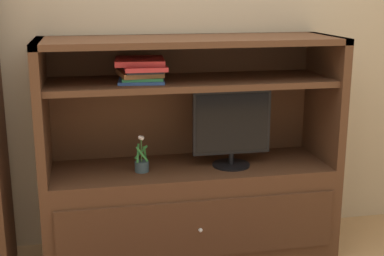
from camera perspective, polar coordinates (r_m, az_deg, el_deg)
The scene contains 5 objects.
painted_rear_wall at distance 3.44m, azimuth -1.33°, elevation 10.88°, with size 6.00×0.10×2.80m, color tan.
media_console at distance 3.31m, azimuth -0.19°, elevation -6.28°, with size 1.76×0.58×1.36m.
tv_monitor at distance 3.20m, azimuth 4.27°, elevation 0.04°, with size 0.47×0.23×0.46m.
potted_plant at distance 3.16m, azimuth -5.39°, elevation -3.82°, with size 0.08×0.10×0.22m.
magazine_stack at distance 3.08m, azimuth -5.46°, elevation 6.26°, with size 0.30×0.35×0.13m.
Camera 1 is at (-0.60, -2.63, 1.62)m, focal length 49.90 mm.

